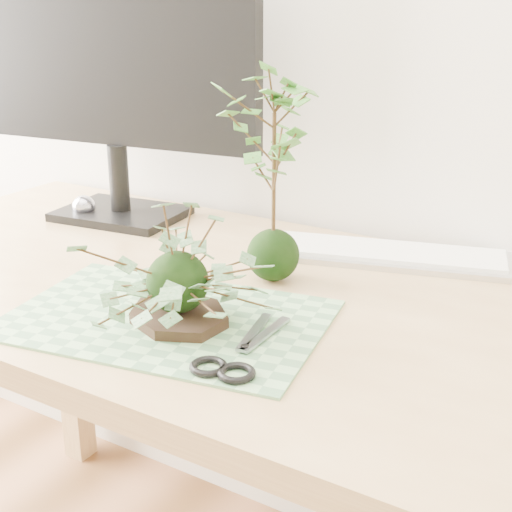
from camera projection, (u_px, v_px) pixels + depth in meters
name	position (u px, v px, depth m)	size (l,w,h in m)	color
desk	(259.00, 346.00, 1.12)	(1.60, 0.70, 0.74)	tan
cutting_mat	(167.00, 318.00, 1.01)	(0.44, 0.29, 0.00)	#518255
stone_dish	(179.00, 316.00, 0.99)	(0.16, 0.16, 0.01)	black
ivy_kokedama	(176.00, 254.00, 0.96)	(0.27, 0.27, 0.17)	black
maple_kokedama	(274.00, 127.00, 1.06)	(0.23, 0.23, 0.35)	black
keyboard	(380.00, 254.00, 1.24)	(0.47, 0.25, 0.02)	#BABABA
monitor	(115.00, 61.00, 1.37)	(0.61, 0.21, 0.54)	black
foil_ball	(84.00, 207.00, 1.46)	(0.05, 0.05, 0.05)	silver
scissors	(229.00, 360.00, 0.88)	(0.09, 0.19, 0.01)	gray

